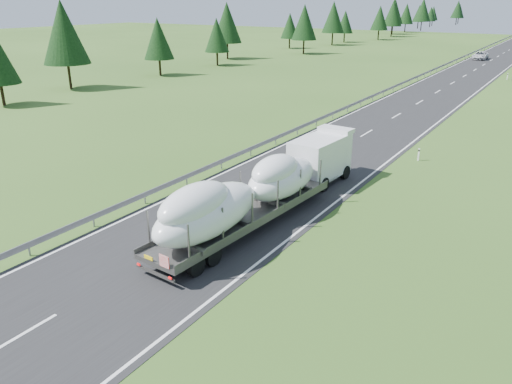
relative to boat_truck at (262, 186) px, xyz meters
The scene contains 6 objects.
ground 14.09m from the boat_truck, 98.61° to the right, with size 400.00×400.00×0.00m, color #30511B.
road_surface 86.27m from the boat_truck, 91.39° to the left, with size 10.00×400.00×0.02m, color black.
guardrail 86.49m from the boat_truck, 94.90° to the left, with size 0.10×400.00×0.76m.
tree_line_left 119.13m from the boat_truck, 112.83° to the left, with size 15.42×314.77×12.66m.
boat_truck is the anchor object (origin of this frame).
distant_van 94.62m from the boat_truck, 92.67° to the left, with size 2.70×5.85×1.63m, color silver.
Camera 1 is at (15.83, -8.43, 11.82)m, focal length 35.00 mm.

